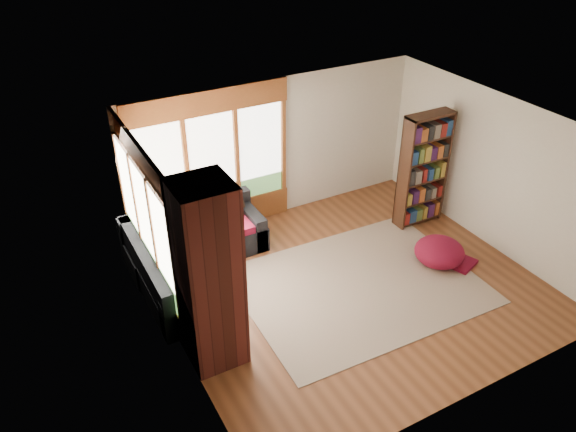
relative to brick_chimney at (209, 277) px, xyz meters
name	(u,v)px	position (x,y,z in m)	size (l,w,h in m)	color
floor	(350,285)	(2.40, 0.35, -1.30)	(5.50, 5.50, 0.00)	brown
ceiling	(362,130)	(2.40, 0.35, 1.30)	(5.50, 5.50, 0.00)	white
wall_back	(275,150)	(2.40, 2.85, 0.00)	(5.50, 0.04, 2.60)	silver
wall_front	(484,318)	(2.40, -2.15, 0.00)	(5.50, 0.04, 2.60)	silver
wall_left	(172,270)	(-0.35, 0.35, 0.00)	(0.04, 5.00, 2.60)	silver
wall_right	(494,172)	(5.15, 0.35, 0.00)	(0.04, 5.00, 2.60)	silver
windows_back	(213,162)	(1.20, 2.82, 0.05)	(2.82, 0.10, 1.90)	brown
windows_left	(146,221)	(-0.32, 1.55, 0.05)	(0.10, 2.62, 1.90)	brown
roller_blind	(128,171)	(-0.29, 2.38, 0.45)	(0.03, 0.72, 0.90)	gray
brick_chimney	(209,277)	(0.00, 0.00, 0.00)	(0.70, 0.70, 2.60)	#471914
sectional_sofa	(192,249)	(0.45, 2.05, -1.00)	(2.20, 2.20, 0.80)	black
area_rug	(359,285)	(2.52, 0.27, -1.29)	(3.61, 2.76, 0.01)	beige
bookshelf	(423,170)	(4.54, 1.34, -0.25)	(0.90, 0.30, 2.09)	#3C2014
pouf	(439,251)	(4.00, 0.15, -1.07)	(0.81, 0.81, 0.44)	maroon
dog_tan	(202,224)	(0.63, 1.95, -0.51)	(1.03, 0.92, 0.50)	brown
dog_brindle	(196,249)	(0.32, 1.43, -0.56)	(0.59, 0.81, 0.41)	black
throw_pillows	(188,221)	(0.48, 2.20, -0.55)	(1.98, 1.68, 0.45)	black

